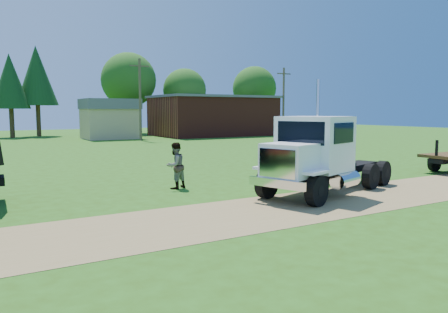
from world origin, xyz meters
TOP-DOWN VIEW (x-y plane):
  - ground at (0.00, 0.00)m, footprint 140.00×140.00m
  - dirt_track at (0.00, 0.00)m, footprint 120.00×4.20m
  - white_semi_tractor at (1.05, 1.21)m, footprint 7.78×4.55m
  - orange_pickup at (6.79, 8.15)m, footprint 5.35×3.95m
  - spectator_b at (-3.09, 5.39)m, footprint 1.18×1.07m
  - brick_building at (18.00, 40.00)m, footprint 15.40×10.40m
  - tan_shed at (4.00, 40.00)m, footprint 6.20×5.40m
  - utility_poles at (6.00, 35.00)m, footprint 42.20×0.28m
  - tree_row at (2.57, 48.92)m, footprint 57.46×10.49m

SIDE VIEW (x-z plane):
  - ground at x=0.00m, z-range 0.00..0.00m
  - dirt_track at x=0.00m, z-range 0.00..0.01m
  - orange_pickup at x=6.79m, z-range 0.00..1.35m
  - spectator_b at x=-3.09m, z-range 0.00..1.98m
  - white_semi_tractor at x=1.05m, z-range -0.73..3.88m
  - tan_shed at x=4.00m, z-range 0.07..4.77m
  - brick_building at x=18.00m, z-range 0.01..5.31m
  - utility_poles at x=6.00m, z-range 0.21..9.21m
  - tree_row at x=2.57m, z-range 1.31..13.06m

